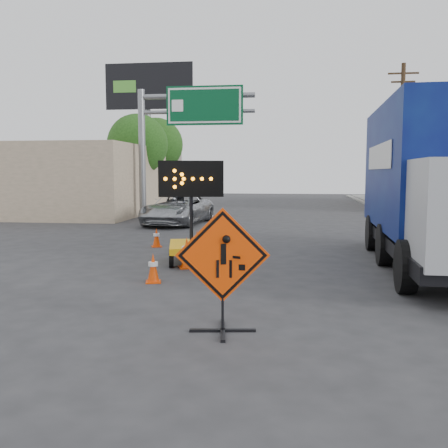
% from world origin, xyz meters
% --- Properties ---
extents(ground, '(100.00, 100.00, 0.00)m').
position_xyz_m(ground, '(0.00, 0.00, 0.00)').
color(ground, '#2D2D30').
rests_on(ground, ground).
extents(curb_right, '(0.40, 60.00, 0.12)m').
position_xyz_m(curb_right, '(7.20, 15.00, 0.06)').
color(curb_right, gray).
rests_on(curb_right, ground).
extents(storefront_left_near, '(14.00, 10.00, 4.00)m').
position_xyz_m(storefront_left_near, '(-14.00, 20.00, 2.00)').
color(storefront_left_near, '#C2A98C').
rests_on(storefront_left_near, ground).
extents(storefront_left_far, '(12.00, 10.00, 4.40)m').
position_xyz_m(storefront_left_far, '(-15.00, 34.00, 2.20)').
color(storefront_left_far, gray).
rests_on(storefront_left_far, ground).
extents(highway_gantry, '(6.18, 0.38, 6.90)m').
position_xyz_m(highway_gantry, '(-4.43, 17.96, 5.07)').
color(highway_gantry, slate).
rests_on(highway_gantry, ground).
extents(billboard, '(6.10, 0.54, 9.85)m').
position_xyz_m(billboard, '(-8.35, 25.87, 7.35)').
color(billboard, slate).
rests_on(billboard, ground).
extents(utility_pole_far, '(1.80, 0.26, 9.00)m').
position_xyz_m(utility_pole_far, '(8.00, 24.00, 4.68)').
color(utility_pole_far, '#412D1C').
rests_on(utility_pole_far, ground).
extents(tree_left_near, '(3.71, 3.71, 6.03)m').
position_xyz_m(tree_left_near, '(-8.00, 22.00, 4.16)').
color(tree_left_near, '#412D1C').
rests_on(tree_left_near, ground).
extents(tree_left_far, '(4.10, 4.10, 6.66)m').
position_xyz_m(tree_left_far, '(-9.00, 30.00, 4.60)').
color(tree_left_far, '#412D1C').
rests_on(tree_left_far, ground).
extents(construction_sign, '(1.45, 1.03, 1.94)m').
position_xyz_m(construction_sign, '(0.37, -0.46, 1.02)').
color(construction_sign, black).
rests_on(construction_sign, ground).
extents(arrow_board, '(1.74, 2.16, 2.78)m').
position_xyz_m(arrow_board, '(-1.30, 5.36, 0.63)').
color(arrow_board, '#FFB50E').
rests_on(arrow_board, ground).
extents(pickup_truck, '(2.94, 5.41, 1.44)m').
position_xyz_m(pickup_truck, '(-3.97, 15.28, 0.72)').
color(pickup_truck, '#A0A3A7').
rests_on(pickup_truck, ground).
extents(box_truck, '(3.16, 9.12, 4.29)m').
position_xyz_m(box_truck, '(5.14, 5.53, 1.94)').
color(box_truck, black).
rests_on(box_truck, ground).
extents(cone_a, '(0.41, 0.41, 0.66)m').
position_xyz_m(cone_a, '(-1.66, 2.79, 0.33)').
color(cone_a, '#E83D04').
rests_on(cone_a, ground).
extents(cone_b, '(0.53, 0.53, 0.81)m').
position_xyz_m(cone_b, '(-1.26, 4.57, 0.40)').
color(cone_b, '#E83D04').
rests_on(cone_b, ground).
extents(cone_c, '(0.42, 0.42, 0.64)m').
position_xyz_m(cone_c, '(-1.56, 7.58, 0.32)').
color(cone_c, '#E83D04').
rests_on(cone_c, ground).
extents(cone_d, '(0.42, 0.42, 0.64)m').
position_xyz_m(cone_d, '(-3.02, 8.03, 0.32)').
color(cone_d, '#E83D04').
rests_on(cone_d, ground).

